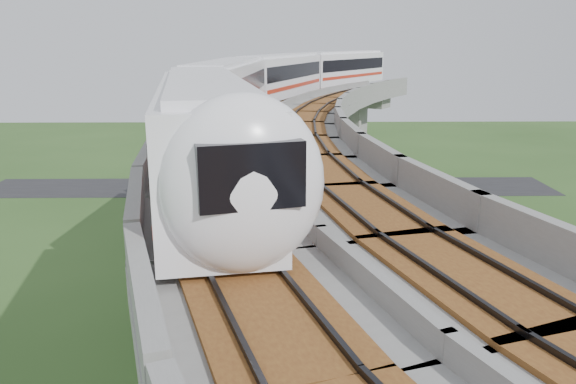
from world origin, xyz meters
name	(u,v)px	position (x,y,z in m)	size (l,w,h in m)	color
ground	(262,323)	(0.00, 0.00, 0.00)	(160.00, 160.00, 0.00)	#2D4D1E
dirt_lot	(528,339)	(14.00, -2.00, 0.02)	(18.00, 26.00, 0.04)	gray
asphalt_road	(270,187)	(0.00, 30.00, 0.01)	(60.00, 8.00, 0.03)	#232326
viaduct	(334,163)	(3.84, 0.00, 9.05)	(19.58, 73.98, 11.40)	#99968E
metro_train	(286,83)	(1.48, 11.55, 12.31)	(17.34, 60.13, 3.64)	white
fence	(438,310)	(9.75, 0.00, 0.75)	(3.87, 38.73, 1.50)	#2D382D
tree_0	(393,181)	(11.52, 22.01, 2.63)	(3.00, 3.00, 3.91)	#382314
tree_1	(382,201)	(9.74, 17.48, 2.00)	(2.39, 2.39, 3.02)	#382314
tree_2	(374,220)	(8.02, 11.51, 2.20)	(1.83, 1.83, 3.00)	#382314
tree_3	(357,244)	(6.15, 6.69, 2.14)	(3.00, 3.00, 3.42)	#382314
tree_4	(385,298)	(6.52, -1.34, 2.12)	(3.04, 3.04, 3.41)	#382314
tree_5	(418,379)	(6.45, -8.77, 2.23)	(2.96, 2.96, 3.49)	#382314
car_dark	(540,312)	(15.48, 0.04, 0.56)	(1.47, 3.61, 1.05)	black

